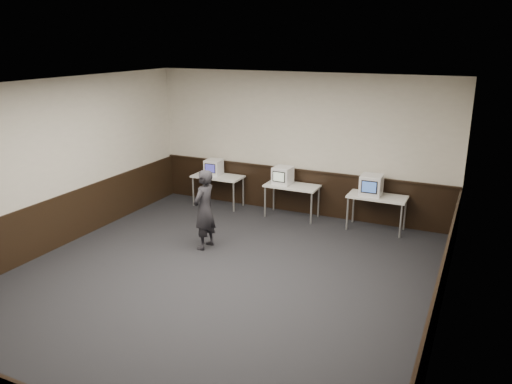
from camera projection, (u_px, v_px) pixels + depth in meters
floor at (213, 284)px, 8.24m from camera, size 8.00×8.00×0.00m
ceiling at (207, 87)px, 7.30m from camera, size 8.00×8.00×0.00m
back_wall at (299, 144)px, 11.24m from camera, size 7.00×0.00×7.00m
left_wall at (45, 168)px, 9.19m from camera, size 0.00×8.00×8.00m
right_wall at (448, 225)px, 6.35m from camera, size 0.00×8.00×8.00m
wainscot_back at (298, 191)px, 11.54m from camera, size 6.98×0.04×1.00m
wainscot_left at (53, 224)px, 9.50m from camera, size 0.04×7.98×1.00m
wainscot_right at (437, 302)px, 6.69m from camera, size 0.04×7.98×1.00m
wainscot_rail at (298, 170)px, 11.37m from camera, size 6.98×0.06×0.04m
desk_left at (218, 179)px, 11.93m from camera, size 1.20×0.60×0.75m
desk_center at (292, 188)px, 11.16m from camera, size 1.20×0.60×0.75m
desk_right at (377, 199)px, 10.39m from camera, size 1.20×0.60×0.75m
emac_left at (214, 167)px, 11.95m from camera, size 0.39×0.42×0.37m
emac_center at (283, 175)px, 11.17m from camera, size 0.41×0.44×0.40m
emac_right at (371, 185)px, 10.35m from camera, size 0.45×0.48×0.44m
person at (204, 210)px, 9.46m from camera, size 0.41×0.59×1.55m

